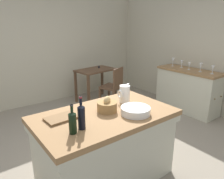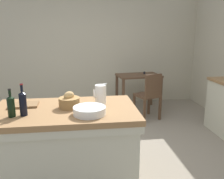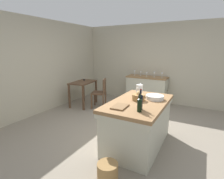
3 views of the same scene
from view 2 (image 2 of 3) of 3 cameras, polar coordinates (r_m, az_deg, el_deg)
ground_plane at (r=3.41m, az=-3.55°, el=-15.66°), size 6.76×6.76×0.00m
wall_back at (r=5.58m, az=-5.63°, el=9.92°), size 5.32×0.12×2.60m
island_table at (r=2.76m, az=-10.99°, el=-12.41°), size 1.56×0.92×0.86m
writing_desk at (r=5.11m, az=6.42°, el=2.15°), size 0.96×0.66×0.83m
wooden_chair at (r=4.58m, az=8.93°, el=-1.21°), size 0.51×0.51×0.91m
pitcher at (r=2.72m, az=-2.80°, el=-1.10°), size 0.17×0.13×0.26m
wash_bowl at (r=2.39m, az=-5.45°, el=-5.09°), size 0.33×0.33×0.08m
bread_basket at (r=2.62m, az=-10.29°, el=-2.93°), size 0.23×0.23×0.18m
cutting_board at (r=2.83m, az=-20.53°, el=-3.51°), size 0.32×0.23×0.02m
wine_bottle_dark at (r=2.49m, az=-20.71°, el=-3.01°), size 0.07×0.07×0.33m
wine_bottle_amber at (r=2.49m, az=-23.20°, el=-3.61°), size 0.07×0.07×0.28m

